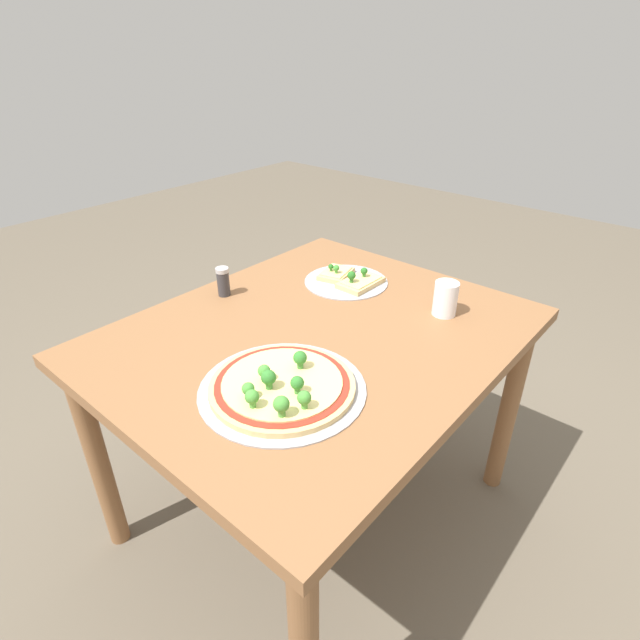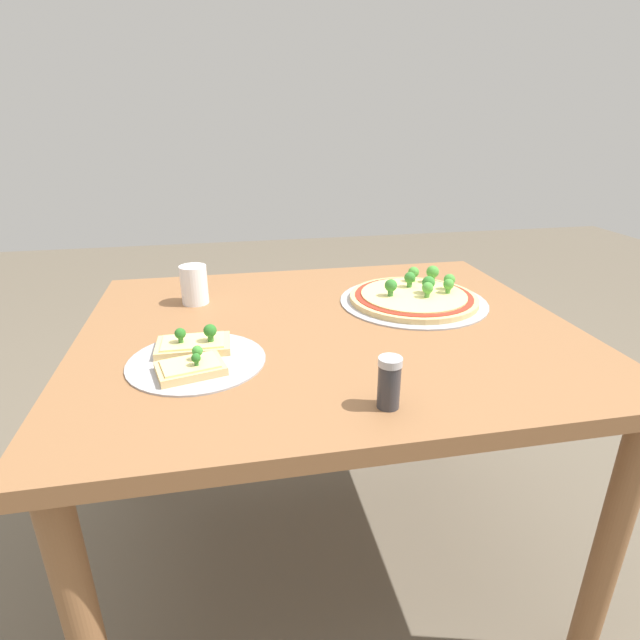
# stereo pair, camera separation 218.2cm
# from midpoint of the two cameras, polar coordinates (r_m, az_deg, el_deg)

# --- Properties ---
(ground_plane) EXTENTS (8.00, 8.00, 0.00)m
(ground_plane) POSITION_cam_midpoint_polar(r_m,az_deg,el_deg) (1.35, -32.37, -60.66)
(ground_plane) COLOR brown
(dining_table) EXTENTS (1.14, 0.94, 0.72)m
(dining_table) POSITION_cam_midpoint_polar(r_m,az_deg,el_deg) (0.77, -47.75, -51.27)
(dining_table) COLOR brown
(dining_table) RESTS_ON ground_plane
(pizza_tray_whole) EXTENTS (0.39, 0.39, 0.07)m
(pizza_tray_whole) POSITION_cam_midpoint_polar(r_m,az_deg,el_deg) (0.63, -15.95, -43.96)
(pizza_tray_whole) COLOR #A3A3A8
(pizza_tray_whole) RESTS_ON dining_table
(pizza_tray_slice) EXTENTS (0.28, 0.28, 0.06)m
(pizza_tray_slice) POSITION_cam_midpoint_polar(r_m,az_deg,el_deg) (0.86, -79.71, -41.76)
(pizza_tray_slice) COLOR #A3A3A8
(pizza_tray_slice) RESTS_ON dining_table
(drinking_cup) EXTENTS (0.07, 0.07, 0.10)m
(drinking_cup) POSITION_cam_midpoint_polar(r_m,az_deg,el_deg) (0.92, -59.65, -26.44)
(drinking_cup) COLOR white
(drinking_cup) RESTS_ON dining_table
(condiment_shaker) EXTENTS (0.04, 0.04, 0.09)m
(condiment_shaker) POSITION_cam_midpoint_polar(r_m,az_deg,el_deg) (0.66, -102.57, -66.15)
(condiment_shaker) COLOR #333338
(condiment_shaker) RESTS_ON dining_table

